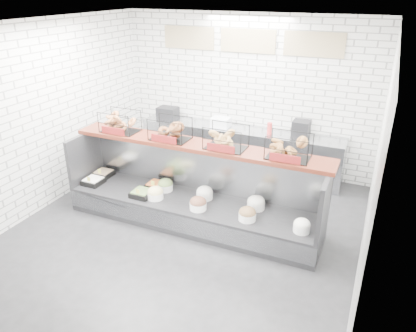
% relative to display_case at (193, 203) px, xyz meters
% --- Properties ---
extents(ground, '(5.50, 5.50, 0.00)m').
position_rel_display_case_xyz_m(ground, '(0.00, -0.34, -0.33)').
color(ground, black).
rests_on(ground, ground).
extents(room_shell, '(5.02, 5.51, 3.01)m').
position_rel_display_case_xyz_m(room_shell, '(0.00, 0.26, 1.73)').
color(room_shell, silver).
rests_on(room_shell, ground).
extents(display_case, '(4.00, 0.90, 1.20)m').
position_rel_display_case_xyz_m(display_case, '(0.00, 0.00, 0.00)').
color(display_case, black).
rests_on(display_case, ground).
extents(bagel_shelf, '(4.10, 0.50, 0.40)m').
position_rel_display_case_xyz_m(bagel_shelf, '(0.00, 0.18, 1.05)').
color(bagel_shelf, '#3F150D').
rests_on(bagel_shelf, display_case).
extents(prep_counter, '(4.00, 0.60, 1.20)m').
position_rel_display_case_xyz_m(prep_counter, '(-0.01, 2.09, 0.14)').
color(prep_counter, '#93969B').
rests_on(prep_counter, ground).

